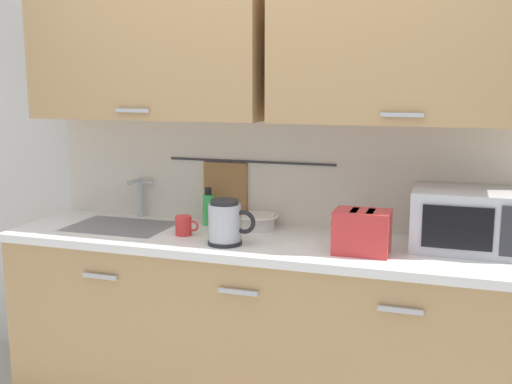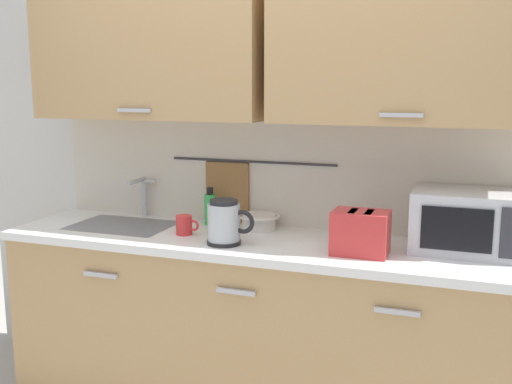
% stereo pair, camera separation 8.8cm
% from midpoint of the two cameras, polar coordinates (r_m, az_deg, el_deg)
% --- Properties ---
extents(counter_unit, '(2.53, 0.64, 0.90)m').
position_cam_midpoint_polar(counter_unit, '(3.06, -0.64, -12.46)').
color(counter_unit, tan).
rests_on(counter_unit, ground).
extents(back_wall_assembly, '(3.70, 0.41, 2.50)m').
position_cam_midpoint_polar(back_wall_assembly, '(3.04, 0.92, 8.09)').
color(back_wall_assembly, silver).
rests_on(back_wall_assembly, ground).
extents(sink_faucet, '(0.09, 0.17, 0.22)m').
position_cam_midpoint_polar(sink_faucet, '(3.39, -11.60, -0.01)').
color(sink_faucet, '#B2B5BA').
rests_on(sink_faucet, counter_unit).
extents(microwave, '(0.46, 0.35, 0.27)m').
position_cam_midpoint_polar(microwave, '(2.84, 18.18, -2.49)').
color(microwave, silver).
rests_on(microwave, counter_unit).
extents(electric_kettle, '(0.23, 0.16, 0.21)m').
position_cam_midpoint_polar(electric_kettle, '(2.80, -3.76, -2.90)').
color(electric_kettle, black).
rests_on(electric_kettle, counter_unit).
extents(dish_soap_bottle, '(0.06, 0.06, 0.20)m').
position_cam_midpoint_polar(dish_soap_bottle, '(3.19, -5.25, -1.55)').
color(dish_soap_bottle, green).
rests_on(dish_soap_bottle, counter_unit).
extents(mug_near_sink, '(0.12, 0.08, 0.09)m').
position_cam_midpoint_polar(mug_near_sink, '(3.00, -7.59, -3.13)').
color(mug_near_sink, red).
rests_on(mug_near_sink, counter_unit).
extents(mixing_bowl, '(0.21, 0.21, 0.08)m').
position_cam_midpoint_polar(mixing_bowl, '(3.09, -0.64, -2.69)').
color(mixing_bowl, silver).
rests_on(mixing_bowl, counter_unit).
extents(toaster, '(0.26, 0.17, 0.19)m').
position_cam_midpoint_polar(toaster, '(2.68, 8.95, -3.69)').
color(toaster, red).
rests_on(toaster, counter_unit).
extents(mug_by_kettle, '(0.12, 0.08, 0.09)m').
position_cam_midpoint_polar(mug_by_kettle, '(2.95, 7.80, -3.35)').
color(mug_by_kettle, silver).
rests_on(mug_by_kettle, counter_unit).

